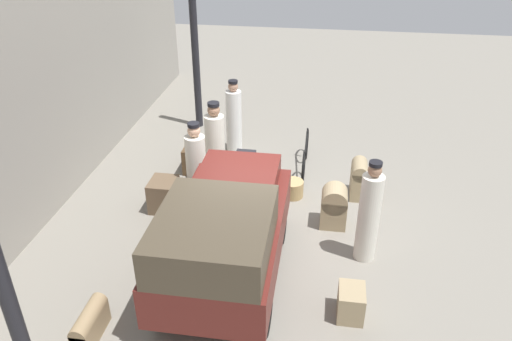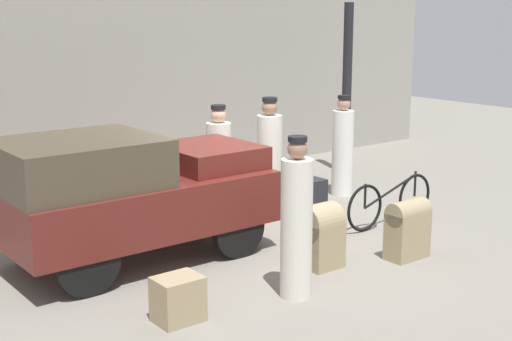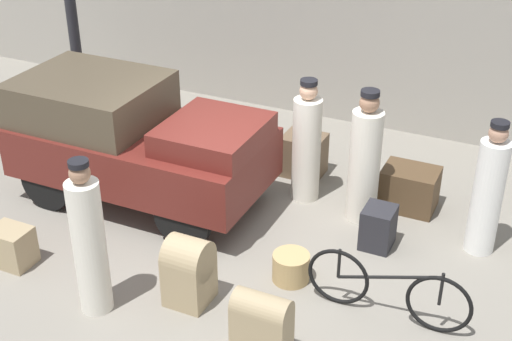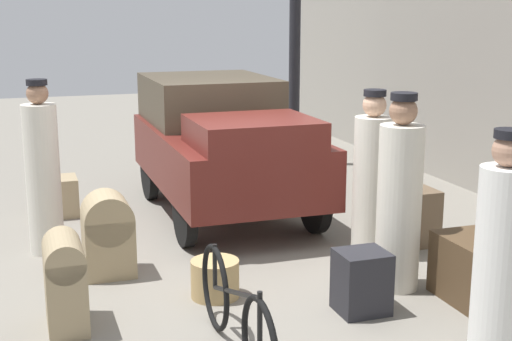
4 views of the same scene
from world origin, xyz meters
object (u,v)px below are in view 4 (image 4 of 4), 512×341
at_px(trunk_wicker_pale, 408,215).
at_px(suitcase_small_leather, 65,279).
at_px(suitcase_black_upright, 478,270).
at_px(trunk_large_brown, 362,282).
at_px(wicker_basket, 215,279).
at_px(trunk_umber_medium, 108,233).
at_px(trunk_barrel_dark, 298,161).
at_px(suitcase_tan_flat, 62,196).
at_px(porter_standing_middle, 399,201).
at_px(porter_carrying_trunk, 500,262).
at_px(bicycle, 235,313).
at_px(porter_with_bicycle, 372,182).
at_px(truck, 222,140).
at_px(conductor_in_dark_uniform, 43,174).

xyz_separation_m(trunk_wicker_pale, suitcase_small_leather, (1.03, -3.71, 0.11)).
bearing_deg(suitcase_black_upright, trunk_large_brown, -96.05).
height_order(wicker_basket, trunk_large_brown, trunk_large_brown).
bearing_deg(trunk_umber_medium, trunk_barrel_dark, 134.59).
bearing_deg(trunk_umber_medium, suitcase_tan_flat, -172.67).
distance_m(trunk_wicker_pale, trunk_barrel_dark, 3.26).
distance_m(porter_standing_middle, trunk_large_brown, 0.87).
bearing_deg(porter_carrying_trunk, wicker_basket, -140.19).
bearing_deg(trunk_umber_medium, bicycle, 17.76).
xyz_separation_m(porter_with_bicycle, trunk_barrel_dark, (-3.52, 0.61, -0.54)).
height_order(porter_standing_middle, suitcase_small_leather, porter_standing_middle).
xyz_separation_m(truck, trunk_barrel_dark, (-1.43, 1.60, -0.67)).
xyz_separation_m(conductor_in_dark_uniform, suitcase_small_leather, (1.95, 0.06, -0.43)).
bearing_deg(suitcase_small_leather, trunk_umber_medium, 156.47).
distance_m(wicker_basket, suitcase_small_leather, 1.34).
bearing_deg(trunk_large_brown, trunk_umber_medium, -129.51).
xyz_separation_m(conductor_in_dark_uniform, trunk_large_brown, (2.43, 2.44, -0.58)).
bearing_deg(suitcase_black_upright, suitcase_tan_flat, -140.33).
relative_size(bicycle, suitcase_tan_flat, 3.74).
height_order(truck, conductor_in_dark_uniform, conductor_in_dark_uniform).
bearing_deg(trunk_barrel_dark, trunk_umber_medium, -45.41).
height_order(suitcase_tan_flat, trunk_barrel_dark, trunk_barrel_dark).
bearing_deg(bicycle, porter_carrying_trunk, 68.07).
bearing_deg(trunk_large_brown, trunk_barrel_dark, 164.33).
relative_size(porter_standing_middle, suitcase_tan_flat, 3.76).
bearing_deg(trunk_wicker_pale, trunk_umber_medium, -91.04).
bearing_deg(conductor_in_dark_uniform, truck, 112.45).
height_order(bicycle, porter_standing_middle, porter_standing_middle).
bearing_deg(conductor_in_dark_uniform, trunk_large_brown, 45.10).
bearing_deg(suitcase_black_upright, porter_with_bicycle, -166.01).
relative_size(porter_standing_middle, trunk_barrel_dark, 2.46).
distance_m(bicycle, wicker_basket, 1.19).
bearing_deg(trunk_large_brown, bicycle, -69.68).
bearing_deg(porter_standing_middle, suitcase_tan_flat, -141.32).
bearing_deg(trunk_wicker_pale, suitcase_tan_flat, -123.20).
xyz_separation_m(trunk_wicker_pale, trunk_large_brown, (1.51, -1.33, -0.04)).
xyz_separation_m(truck, porter_with_bicycle, (2.09, 0.99, -0.13)).
relative_size(trunk_large_brown, trunk_barrel_dark, 0.73).
xyz_separation_m(conductor_in_dark_uniform, suitcase_tan_flat, (-1.39, 0.25, -0.60)).
bearing_deg(truck, porter_standing_middle, 15.40).
bearing_deg(suitcase_tan_flat, wicker_basket, 19.59).
bearing_deg(porter_carrying_trunk, suitcase_tan_flat, -151.89).
bearing_deg(suitcase_small_leather, trunk_large_brown, 78.58).
distance_m(truck, trunk_umber_medium, 2.46).
bearing_deg(wicker_basket, trunk_barrel_dark, 149.20).
relative_size(trunk_large_brown, suitcase_black_upright, 0.73).
xyz_separation_m(bicycle, trunk_large_brown, (-0.46, 1.25, -0.09)).
bearing_deg(suitcase_tan_flat, conductor_in_dark_uniform, -10.13).
bearing_deg(wicker_basket, suitcase_black_upright, 69.23).
relative_size(porter_carrying_trunk, trunk_wicker_pale, 2.82).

